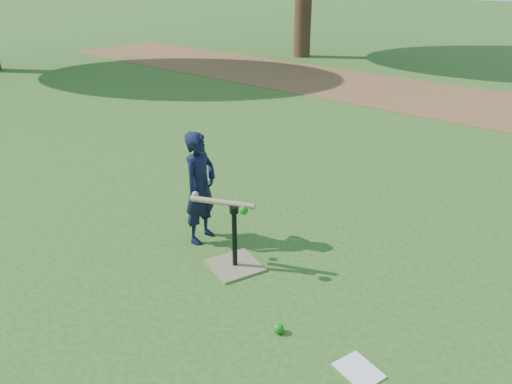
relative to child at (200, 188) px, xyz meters
The scene contains 7 objects.
ground 0.78m from the child, 40.75° to the right, with size 80.00×80.00×0.00m, color #285116.
dirt_strip 7.18m from the child, 86.71° to the left, with size 24.00×3.00×0.01m, color brown.
child is the anchor object (origin of this frame).
wiffle_ball_ground 1.68m from the child, 23.51° to the right, with size 0.08×0.08×0.08m, color #0C8714.
clipboard 2.27m from the child, 15.63° to the right, with size 0.30×0.23×0.01m, color white.
batting_tee 0.77m from the child, 16.15° to the right, with size 0.55×0.55×0.61m.
swing_action 0.54m from the child, 21.55° to the right, with size 0.62×0.28×0.08m.
Camera 1 is at (2.83, -2.68, 2.53)m, focal length 35.00 mm.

